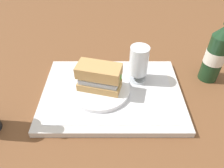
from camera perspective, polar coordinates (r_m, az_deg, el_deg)
ground_plane at (r=0.68m, az=0.00°, el=-3.11°), size 3.00×3.00×0.00m
tray at (r=0.68m, az=0.00°, el=-2.51°), size 0.44×0.32×0.02m
placemat at (r=0.67m, az=0.00°, el=-1.87°), size 0.38×0.27×0.00m
plate at (r=0.67m, az=-3.30°, el=-1.29°), size 0.19×0.19×0.01m
sandwich at (r=0.63m, az=-3.18°, el=1.96°), size 0.14×0.09×0.08m
beer_glass at (r=0.67m, az=7.24°, el=5.73°), size 0.06×0.06×0.12m
beer_bottle at (r=0.76m, az=26.43°, el=7.51°), size 0.07×0.07×0.27m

